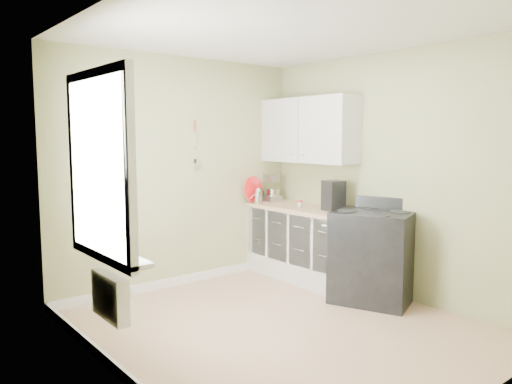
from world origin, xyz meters
TOP-DOWN VIEW (x-y plane):
  - floor at (0.00, 0.00)m, footprint 3.20×3.60m
  - ceiling at (0.00, 0.00)m, footprint 3.20×3.60m
  - wall_back at (0.00, 1.81)m, footprint 3.20×0.02m
  - wall_left at (-1.61, 0.00)m, footprint 0.02×3.60m
  - wall_right at (1.61, 0.00)m, footprint 0.02×3.60m
  - base_cabinets at (1.30, 1.00)m, footprint 0.60×1.60m
  - countertop at (1.29, 1.00)m, footprint 0.64×1.60m
  - upper_cabinets at (1.43, 1.10)m, footprint 0.35×1.40m
  - window at (-1.58, 0.30)m, footprint 0.06×1.14m
  - window_sill at (-1.51, 0.30)m, footprint 0.18×1.14m
  - radiator at (-1.54, 0.25)m, footprint 0.12×0.50m
  - wall_utensils at (0.20, 1.78)m, footprint 0.02×0.14m
  - stove at (1.28, -0.05)m, footprint 0.97×1.00m
  - stand_mixer at (1.33, 1.74)m, footprint 0.22×0.35m
  - kettle at (1.05, 1.63)m, footprint 0.20×0.12m
  - coffee_maker at (1.32, 0.58)m, footprint 0.24×0.26m
  - red_tray at (1.05, 1.72)m, footprint 0.35×0.13m
  - jar at (1.20, 1.01)m, footprint 0.08×0.08m
  - plant_a at (-1.50, -0.05)m, footprint 0.21×0.20m
  - plant_b at (-1.50, 0.31)m, footprint 0.19×0.18m
  - plant_c at (-1.50, 0.66)m, footprint 0.19×0.19m

SIDE VIEW (x-z plane):
  - floor at x=0.00m, z-range -0.02..0.00m
  - base_cabinets at x=1.30m, z-range 0.00..0.87m
  - stove at x=1.28m, z-range -0.06..1.05m
  - radiator at x=-1.54m, z-range 0.38..0.73m
  - window_sill at x=-1.51m, z-range 0.86..0.90m
  - countertop at x=1.29m, z-range 0.87..0.91m
  - jar at x=1.20m, z-range 0.91..0.99m
  - kettle at x=1.05m, z-range 0.91..1.11m
  - plant_b at x=-1.50m, z-range 0.90..1.17m
  - plant_c at x=-1.50m, z-range 0.90..1.17m
  - plant_a at x=-1.50m, z-range 0.90..1.23m
  - coffee_maker at x=1.32m, z-range 0.90..1.25m
  - stand_mixer at x=1.33m, z-range 0.88..1.28m
  - red_tray at x=1.05m, z-range 0.91..1.26m
  - wall_back at x=0.00m, z-range 0.00..2.70m
  - wall_left at x=-1.61m, z-range 0.00..2.70m
  - wall_right at x=1.61m, z-range 0.00..2.70m
  - window at x=-1.58m, z-range 0.83..2.27m
  - wall_utensils at x=0.20m, z-range 1.27..1.85m
  - upper_cabinets at x=1.43m, z-range 1.45..2.25m
  - ceiling at x=0.00m, z-range 2.70..2.72m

